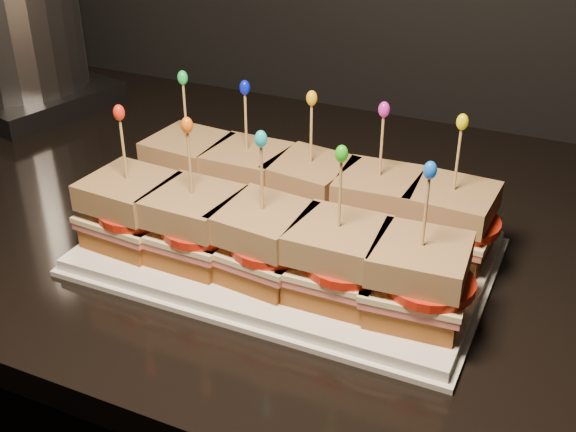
% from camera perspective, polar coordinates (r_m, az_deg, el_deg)
% --- Properties ---
extents(granite_slab, '(2.18, 0.75, 0.03)m').
position_cam_1_polar(granite_slab, '(0.86, 11.54, -2.90)').
color(granite_slab, black).
rests_on(granite_slab, cabinet).
extents(platter, '(0.42, 0.26, 0.02)m').
position_cam_1_polar(platter, '(0.80, 0.00, -2.88)').
color(platter, white).
rests_on(platter, granite_slab).
extents(platter_rim, '(0.43, 0.27, 0.01)m').
position_cam_1_polar(platter_rim, '(0.80, 0.00, -3.24)').
color(platter_rim, white).
rests_on(platter_rim, granite_slab).
extents(sandwich_0_bread_bot, '(0.09, 0.09, 0.02)m').
position_cam_1_polar(sandwich_0_bread_bot, '(0.90, -7.71, 2.40)').
color(sandwich_0_bread_bot, brown).
rests_on(sandwich_0_bread_bot, platter).
extents(sandwich_0_ham, '(0.10, 0.10, 0.01)m').
position_cam_1_polar(sandwich_0_ham, '(0.90, -7.77, 3.29)').
color(sandwich_0_ham, '#C35253').
rests_on(sandwich_0_ham, sandwich_0_bread_bot).
extents(sandwich_0_cheese, '(0.10, 0.10, 0.01)m').
position_cam_1_polar(sandwich_0_cheese, '(0.89, -7.80, 3.69)').
color(sandwich_0_cheese, beige).
rests_on(sandwich_0_cheese, sandwich_0_ham).
extents(sandwich_0_tomato, '(0.08, 0.08, 0.01)m').
position_cam_1_polar(sandwich_0_tomato, '(0.88, -7.37, 3.84)').
color(sandwich_0_tomato, red).
rests_on(sandwich_0_tomato, sandwich_0_cheese).
extents(sandwich_0_bread_top, '(0.09, 0.09, 0.03)m').
position_cam_1_polar(sandwich_0_bread_top, '(0.88, -7.92, 5.24)').
color(sandwich_0_bread_top, '#5C2B0F').
rests_on(sandwich_0_bread_top, sandwich_0_tomato).
extents(sandwich_0_pick, '(0.00, 0.00, 0.09)m').
position_cam_1_polar(sandwich_0_pick, '(0.86, -8.12, 7.94)').
color(sandwich_0_pick, tan).
rests_on(sandwich_0_pick, sandwich_0_bread_top).
extents(sandwich_0_frill, '(0.01, 0.01, 0.02)m').
position_cam_1_polar(sandwich_0_frill, '(0.85, -8.33, 10.77)').
color(sandwich_0_frill, green).
rests_on(sandwich_0_frill, sandwich_0_pick).
extents(sandwich_1_bread_bot, '(0.08, 0.08, 0.02)m').
position_cam_1_polar(sandwich_1_bread_bot, '(0.87, -3.17, 1.41)').
color(sandwich_1_bread_bot, brown).
rests_on(sandwich_1_bread_bot, platter).
extents(sandwich_1_ham, '(0.09, 0.09, 0.01)m').
position_cam_1_polar(sandwich_1_ham, '(0.86, -3.20, 2.33)').
color(sandwich_1_ham, '#C35253').
rests_on(sandwich_1_ham, sandwich_1_bread_bot).
extents(sandwich_1_cheese, '(0.09, 0.09, 0.01)m').
position_cam_1_polar(sandwich_1_cheese, '(0.86, -3.21, 2.74)').
color(sandwich_1_cheese, beige).
rests_on(sandwich_1_cheese, sandwich_1_ham).
extents(sandwich_1_tomato, '(0.08, 0.08, 0.01)m').
position_cam_1_polar(sandwich_1_tomato, '(0.84, -2.69, 2.88)').
color(sandwich_1_tomato, red).
rests_on(sandwich_1_tomato, sandwich_1_cheese).
extents(sandwich_1_bread_top, '(0.09, 0.09, 0.03)m').
position_cam_1_polar(sandwich_1_bread_top, '(0.84, -3.26, 4.35)').
color(sandwich_1_bread_top, '#5C2B0F').
rests_on(sandwich_1_bread_top, sandwich_1_tomato).
extents(sandwich_1_pick, '(0.00, 0.00, 0.09)m').
position_cam_1_polar(sandwich_1_pick, '(0.83, -3.34, 7.16)').
color(sandwich_1_pick, tan).
rests_on(sandwich_1_pick, sandwich_1_bread_top).
extents(sandwich_1_frill, '(0.01, 0.01, 0.02)m').
position_cam_1_polar(sandwich_1_frill, '(0.81, -3.44, 10.10)').
color(sandwich_1_frill, '#0713DF').
rests_on(sandwich_1_frill, sandwich_1_pick).
extents(sandwich_2_bread_bot, '(0.09, 0.09, 0.02)m').
position_cam_1_polar(sandwich_2_bread_bot, '(0.83, 1.73, 0.32)').
color(sandwich_2_bread_bot, brown).
rests_on(sandwich_2_bread_bot, platter).
extents(sandwich_2_ham, '(0.10, 0.10, 0.01)m').
position_cam_1_polar(sandwich_2_ham, '(0.83, 1.75, 1.27)').
color(sandwich_2_ham, '#C35253').
rests_on(sandwich_2_ham, sandwich_2_bread_bot).
extents(sandwich_2_cheese, '(0.10, 0.10, 0.01)m').
position_cam_1_polar(sandwich_2_cheese, '(0.82, 1.76, 1.70)').
color(sandwich_2_cheese, beige).
rests_on(sandwich_2_cheese, sandwich_2_ham).
extents(sandwich_2_tomato, '(0.08, 0.08, 0.01)m').
position_cam_1_polar(sandwich_2_tomato, '(0.81, 2.38, 1.82)').
color(sandwich_2_tomato, red).
rests_on(sandwich_2_tomato, sandwich_2_cheese).
extents(sandwich_2_bread_top, '(0.10, 0.10, 0.03)m').
position_cam_1_polar(sandwich_2_bread_top, '(0.81, 1.79, 3.36)').
color(sandwich_2_bread_top, '#5C2B0F').
rests_on(sandwich_2_bread_top, sandwich_2_tomato).
extents(sandwich_2_pick, '(0.00, 0.00, 0.09)m').
position_cam_1_polar(sandwich_2_pick, '(0.79, 1.83, 6.25)').
color(sandwich_2_pick, tan).
rests_on(sandwich_2_pick, sandwich_2_bread_top).
extents(sandwich_2_frill, '(0.01, 0.01, 0.02)m').
position_cam_1_polar(sandwich_2_frill, '(0.78, 1.89, 9.30)').
color(sandwich_2_frill, '#F1A715').
rests_on(sandwich_2_frill, sandwich_2_pick).
extents(sandwich_3_bread_bot, '(0.09, 0.09, 0.02)m').
position_cam_1_polar(sandwich_3_bread_bot, '(0.81, 6.96, -0.83)').
color(sandwich_3_bread_bot, brown).
rests_on(sandwich_3_bread_bot, platter).
extents(sandwich_3_ham, '(0.10, 0.09, 0.01)m').
position_cam_1_polar(sandwich_3_ham, '(0.80, 7.03, 0.13)').
color(sandwich_3_ham, '#C35253').
rests_on(sandwich_3_ham, sandwich_3_bread_bot).
extents(sandwich_3_cheese, '(0.10, 0.10, 0.01)m').
position_cam_1_polar(sandwich_3_cheese, '(0.80, 7.06, 0.57)').
color(sandwich_3_cheese, beige).
rests_on(sandwich_3_cheese, sandwich_3_ham).
extents(sandwich_3_tomato, '(0.08, 0.08, 0.01)m').
position_cam_1_polar(sandwich_3_tomato, '(0.79, 7.78, 0.68)').
color(sandwich_3_tomato, red).
rests_on(sandwich_3_tomato, sandwich_3_cheese).
extents(sandwich_3_bread_top, '(0.09, 0.09, 0.03)m').
position_cam_1_polar(sandwich_3_bread_top, '(0.79, 7.17, 2.26)').
color(sandwich_3_bread_top, '#5C2B0F').
rests_on(sandwich_3_bread_top, sandwich_3_tomato).
extents(sandwich_3_pick, '(0.00, 0.00, 0.09)m').
position_cam_1_polar(sandwich_3_pick, '(0.77, 7.38, 5.21)').
color(sandwich_3_pick, tan).
rests_on(sandwich_3_pick, sandwich_3_bread_top).
extents(sandwich_3_frill, '(0.01, 0.01, 0.02)m').
position_cam_1_polar(sandwich_3_frill, '(0.75, 7.60, 8.34)').
color(sandwich_3_frill, '#C71FAF').
rests_on(sandwich_3_frill, sandwich_3_pick).
extents(sandwich_4_bread_bot, '(0.09, 0.09, 0.02)m').
position_cam_1_polar(sandwich_4_bread_bot, '(0.79, 12.46, -2.04)').
color(sandwich_4_bread_bot, brown).
rests_on(sandwich_4_bread_bot, platter).
extents(sandwich_4_ham, '(0.10, 0.09, 0.01)m').
position_cam_1_polar(sandwich_4_ham, '(0.79, 12.58, -1.07)').
color(sandwich_4_ham, '#C35253').
rests_on(sandwich_4_ham, sandwich_4_bread_bot).
extents(sandwich_4_cheese, '(0.10, 0.09, 0.01)m').
position_cam_1_polar(sandwich_4_cheese, '(0.78, 12.63, -0.63)').
color(sandwich_4_cheese, beige).
rests_on(sandwich_4_cheese, sandwich_4_ham).
extents(sandwich_4_tomato, '(0.08, 0.08, 0.01)m').
position_cam_1_polar(sandwich_4_tomato, '(0.77, 13.44, -0.53)').
color(sandwich_4_tomato, red).
rests_on(sandwich_4_tomato, sandwich_4_cheese).
extents(sandwich_4_bread_top, '(0.09, 0.09, 0.03)m').
position_cam_1_polar(sandwich_4_bread_top, '(0.77, 12.84, 1.08)').
color(sandwich_4_bread_top, '#5C2B0F').
rests_on(sandwich_4_bread_top, sandwich_4_tomato).
extents(sandwich_4_pick, '(0.00, 0.00, 0.09)m').
position_cam_1_polar(sandwich_4_pick, '(0.75, 13.21, 4.07)').
color(sandwich_4_pick, tan).
rests_on(sandwich_4_pick, sandwich_4_bread_top).
extents(sandwich_4_frill, '(0.01, 0.01, 0.02)m').
position_cam_1_polar(sandwich_4_frill, '(0.73, 13.61, 7.24)').
color(sandwich_4_frill, yellow).
rests_on(sandwich_4_frill, sandwich_4_pick).
extents(sandwich_5_bread_bot, '(0.09, 0.09, 0.02)m').
position_cam_1_polar(sandwich_5_bread_bot, '(0.82, -12.12, -1.12)').
color(sandwich_5_bread_bot, brown).
rests_on(sandwich_5_bread_bot, platter).
extents(sandwich_5_ham, '(0.10, 0.09, 0.01)m').
position_cam_1_polar(sandwich_5_ham, '(0.81, -12.24, -0.17)').
color(sandwich_5_ham, '#C35253').
rests_on(sandwich_5_ham, sandwich_5_bread_bot).
extents(sandwich_5_cheese, '(0.10, 0.10, 0.01)m').
position_cam_1_polar(sandwich_5_cheese, '(0.81, -12.29, 0.27)').
color(sandwich_5_cheese, beige).
rests_on(sandwich_5_cheese, sandwich_5_ham).
extents(sandwich_5_tomato, '(0.08, 0.08, 0.01)m').
position_cam_1_polar(sandwich_5_tomato, '(0.79, -11.89, 0.37)').
color(sandwich_5_tomato, red).
rests_on(sandwich_5_tomato, sandwich_5_cheese).
extents(sandwich_5_bread_top, '(0.09, 0.09, 0.03)m').
position_cam_1_polar(sandwich_5_bread_top, '(0.79, -12.49, 1.94)').
color(sandwich_5_bread_top, '#5C2B0F').
rests_on(sandwich_5_bread_top, sandwich_5_tomato).
extents(sandwich_5_pick, '(0.00, 0.00, 0.09)m').
position_cam_1_polar(sandwich_5_pick, '(0.77, -12.84, 4.87)').
color(sandwich_5_pick, tan).
rests_on(sandwich_5_pick, sandwich_5_bread_top).
extents(sandwich_5_frill, '(0.01, 0.01, 0.02)m').
position_cam_1_polar(sandwich_5_frill, '(0.76, -13.22, 7.96)').
color(sandwich_5_frill, red).
rests_on(sandwich_5_frill, sandwich_5_pick).
extents(sandwich_6_bread_bot, '(0.09, 0.09, 0.02)m').
position_cam_1_polar(sandwich_6_bread_bot, '(0.78, -7.29, -2.40)').
color(sandwich_6_bread_bot, brown).
rests_on(sandwich_6_bread_bot, platter).
extents(sandwich_6_ham, '(0.09, 0.09, 0.01)m').
position_cam_1_polar(sandwich_6_ham, '(0.77, -7.36, -1.41)').
color(sandwich_6_ham, '#C35253').
rests_on(sandwich_6_ham, sandwich_6_bread_bot).
extents(sandwich_6_cheese, '(0.10, 0.09, 0.01)m').
position_cam_1_polar(sandwich_6_cheese, '(0.76, -7.40, -0.96)').
color(sandwich_6_cheese, beige).
rests_on(sandwich_6_cheese, sandwich_6_ham).
extents(sandwich_6_tomato, '(0.08, 0.08, 0.01)m').
position_cam_1_polar(sandwich_6_tomato, '(0.75, -6.89, -0.87)').
color(sandwich_6_tomato, red).
rests_on(sandwich_6_tomato, sandwich_6_cheese).
extents(sandwich_6_bread_top, '(0.09, 0.09, 0.03)m').
position_cam_1_polar(sandwich_6_bread_top, '(0.75, -7.53, 0.79)').
color(sandwich_6_bread_top, '#5C2B0F').
rests_on(sandwich_6_bread_top, sandwich_6_tomato).
extents(sandwich_6_pick, '(0.00, 0.00, 0.09)m').
position_cam_1_polar(sandwich_6_pick, '(0.73, -7.75, 3.86)').
color(sandwich_6_pick, tan).
rests_on(sandwich_6_pick, sandwich_6_bread_top).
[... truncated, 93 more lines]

